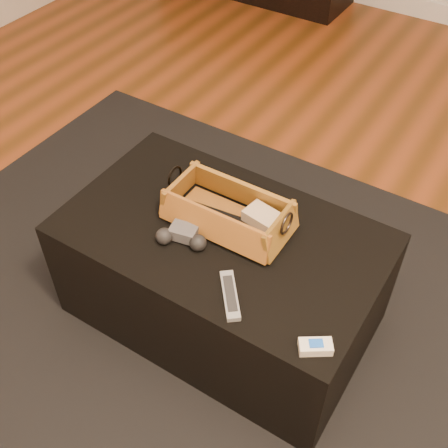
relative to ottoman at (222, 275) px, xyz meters
The scene contains 9 objects.
floor 0.24m from the ottoman, 23.02° to the left, with size 5.00×5.50×0.01m, color brown.
area_rug 0.22m from the ottoman, 90.00° to the right, with size 2.60×2.00×0.01m, color black.
ottoman is the anchor object (origin of this frame).
tv_remote 0.24m from the ottoman, 131.99° to the left, with size 0.21×0.05×0.02m, color black.
cloth_bundle 0.28m from the ottoman, 34.79° to the left, with size 0.11×0.07×0.06m, color #CBAE8D.
wicker_basket 0.26m from the ottoman, 93.76° to the left, with size 0.40×0.21×0.14m.
game_controller 0.27m from the ottoman, 126.10° to the right, with size 0.17×0.11×0.05m.
silver_remote 0.34m from the ottoman, 52.47° to the right, with size 0.14×0.15×0.02m.
cream_gadget 0.53m from the ottoman, 28.16° to the right, with size 0.09×0.08×0.03m.
Camera 1 is at (0.60, -1.04, 1.67)m, focal length 45.00 mm.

